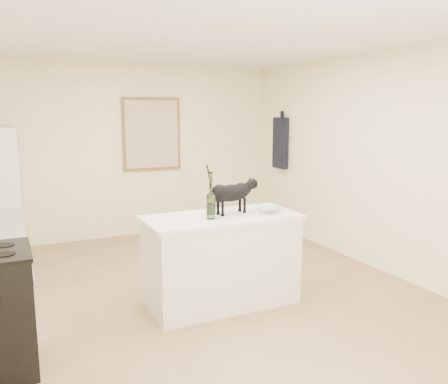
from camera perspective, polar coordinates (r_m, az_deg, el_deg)
The scene contains 14 objects.
floor at distance 4.90m, azimuth -2.40°, elevation -12.87°, with size 5.50×5.50×0.00m, color #9D7D53.
ceiling at distance 4.56m, azimuth -2.65°, elevation 18.78°, with size 5.50×5.50×0.00m, color white.
wall_back at distance 7.15m, azimuth -11.23°, elevation 4.98°, with size 4.50×4.50×0.00m, color #F8EDC0.
wall_front at distance 2.33m, azimuth 25.17°, elevation -5.95°, with size 4.50×4.50×0.00m, color #F8EDC0.
wall_right at distance 5.81m, azimuth 18.40°, elevation 3.54°, with size 5.50×5.50×0.00m, color #F8EDC0.
island_base at distance 4.61m, azimuth -0.30°, elevation -8.62°, with size 1.44×0.67×0.86m, color white.
island_top at distance 4.49m, azimuth -0.30°, elevation -3.17°, with size 1.50×0.70×0.04m, color white.
artwork_frame at distance 7.18m, azimuth -8.91°, elevation 7.07°, with size 0.90×0.03×1.10m, color brown.
artwork_canvas at distance 7.17m, azimuth -8.86°, elevation 7.07°, with size 0.82×0.00×1.02m, color beige.
hanging_garment at distance 7.37m, azimuth 6.98°, elevation 6.02°, with size 0.08×0.34×0.80m, color black.
black_cat at distance 4.52m, azimuth 0.84°, elevation -0.40°, with size 0.53×0.16×0.37m, color black, non-canonical shape.
wine_bottle at distance 4.31m, azimuth -1.63°, elevation -0.79°, with size 0.08×0.08×0.39m, color #315C24.
glass_bowl at distance 4.59m, azimuth 5.53°, elevation -2.31°, with size 0.23×0.23×0.06m, color white.
fridge_paper at distance 6.54m, azimuth -24.08°, elevation 3.40°, with size 0.00×0.13×0.17m, color white.
Camera 1 is at (-1.77, -4.15, 1.90)m, focal length 36.99 mm.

